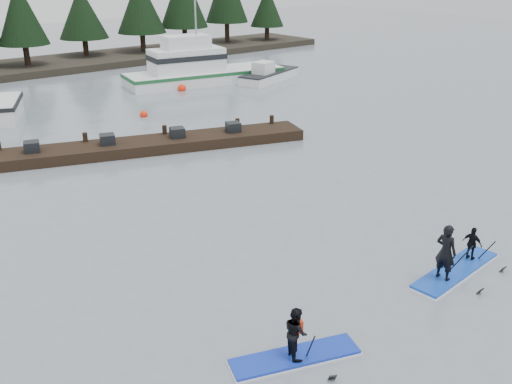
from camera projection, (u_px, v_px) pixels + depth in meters
ground at (384, 285)px, 17.00m from camera, size 160.00×160.00×0.00m
fishing_boat_medium at (201, 76)px, 44.45m from camera, size 12.77×5.83×7.63m
skiff at (269, 76)px, 45.35m from camera, size 6.54×3.84×0.73m
floating_dock at (149, 145)px, 28.84m from camera, size 15.96×7.47×0.54m
buoy_c at (182, 91)px, 42.05m from camera, size 0.60×0.60×0.60m
buoy_d at (144, 117)px, 35.13m from camera, size 0.48×0.48×0.48m
paddleboard_solo at (296, 342)px, 13.66m from camera, size 3.27×1.84×1.88m
paddleboard_duo at (454, 258)px, 17.34m from camera, size 3.82×1.31×2.39m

